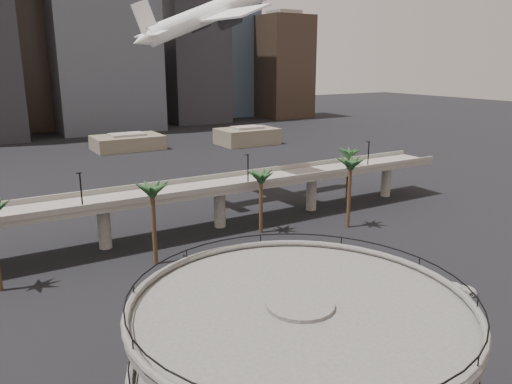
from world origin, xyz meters
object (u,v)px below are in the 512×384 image
car_a (190,353)px  car_b (275,303)px  overpass (165,198)px  airborne_jet (213,13)px  car_c (456,289)px

car_a → car_b: (14.08, 4.82, 0.03)m
overpass → car_a: bearing=-107.4°
airborne_jet → car_b: 65.65m
airborne_jet → car_b: size_ratio=8.30×
airborne_jet → car_a: (-30.32, -54.25, -40.08)m
overpass → car_b: 33.87m
overpass → airborne_jet: airborne_jet is taller
car_a → car_c: size_ratio=0.74×
overpass → car_a: size_ratio=31.47×
car_a → car_c: bearing=-79.8°
airborne_jet → car_a: size_ratio=9.01×
overpass → airborne_jet: (18.39, 16.27, 33.45)m
overpass → airborne_jet: bearing=41.5°
overpass → airborne_jet: size_ratio=3.49×
airborne_jet → car_a: 73.95m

